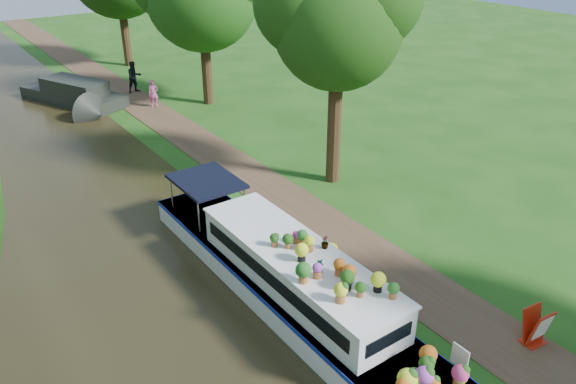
{
  "coord_description": "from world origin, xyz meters",
  "views": [
    {
      "loc": [
        -9.71,
        -12.94,
        10.01
      ],
      "look_at": [
        0.2,
        1.07,
        1.3
      ],
      "focal_mm": 35.0,
      "sensor_mm": 36.0,
      "label": 1
    }
  ],
  "objects_px": {
    "plant_boat": "(298,283)",
    "pedestrian_pink": "(153,93)",
    "sandwich_board": "(536,328)",
    "pedestrian_dark": "(134,77)",
    "second_boat": "(75,94)"
  },
  "relations": [
    {
      "from": "sandwich_board",
      "to": "pedestrian_pink",
      "type": "distance_m",
      "value": 23.64
    },
    {
      "from": "plant_boat",
      "to": "pedestrian_dark",
      "type": "bearing_deg",
      "value": 79.47
    },
    {
      "from": "sandwich_board",
      "to": "plant_boat",
      "type": "bearing_deg",
      "value": 138.1
    },
    {
      "from": "plant_boat",
      "to": "pedestrian_pink",
      "type": "distance_m",
      "value": 19.39
    },
    {
      "from": "second_boat",
      "to": "sandwich_board",
      "type": "distance_m",
      "value": 26.9
    },
    {
      "from": "plant_boat",
      "to": "sandwich_board",
      "type": "xyz_separation_m",
      "value": [
        4.11,
        -4.65,
        -0.36
      ]
    },
    {
      "from": "plant_boat",
      "to": "pedestrian_pink",
      "type": "height_order",
      "value": "plant_boat"
    },
    {
      "from": "sandwich_board",
      "to": "pedestrian_dark",
      "type": "height_order",
      "value": "pedestrian_dark"
    },
    {
      "from": "pedestrian_dark",
      "to": "pedestrian_pink",
      "type": "bearing_deg",
      "value": -97.68
    },
    {
      "from": "sandwich_board",
      "to": "pedestrian_dark",
      "type": "distance_m",
      "value": 26.97
    },
    {
      "from": "second_boat",
      "to": "pedestrian_pink",
      "type": "xyz_separation_m",
      "value": [
        3.42,
        -3.02,
        0.21
      ]
    },
    {
      "from": "second_boat",
      "to": "pedestrian_dark",
      "type": "bearing_deg",
      "value": -18.77
    },
    {
      "from": "second_boat",
      "to": "sandwich_board",
      "type": "bearing_deg",
      "value": -105.93
    },
    {
      "from": "sandwich_board",
      "to": "pedestrian_dark",
      "type": "xyz_separation_m",
      "value": [
        0.04,
        26.96,
        0.46
      ]
    },
    {
      "from": "sandwich_board",
      "to": "second_boat",
      "type": "bearing_deg",
      "value": 104.34
    }
  ]
}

